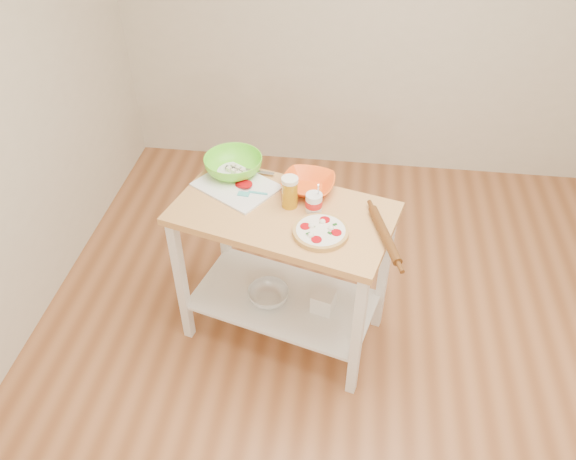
{
  "coord_description": "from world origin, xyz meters",
  "views": [
    {
      "loc": [
        -0.2,
        -1.8,
        2.63
      ],
      "look_at": [
        -0.49,
        0.41,
        0.75
      ],
      "focal_mm": 35.0,
      "sensor_mm": 36.0,
      "label": 1
    }
  ],
  "objects_px": {
    "pizza": "(321,231)",
    "orange_bowl": "(308,184)",
    "cutting_board": "(237,185)",
    "prep_island": "(283,249)",
    "shelf_glass_bowl": "(268,295)",
    "shelf_bin": "(323,301)",
    "yogurt_tub": "(314,203)",
    "knife": "(243,170)",
    "green_bowl": "(233,165)",
    "beer_pint": "(290,192)",
    "rolling_pin": "(385,235)",
    "spatula": "(251,193)"
  },
  "relations": [
    {
      "from": "knife",
      "to": "shelf_bin",
      "type": "height_order",
      "value": "knife"
    },
    {
      "from": "prep_island",
      "to": "rolling_pin",
      "type": "relative_size",
      "value": 3.11
    },
    {
      "from": "orange_bowl",
      "to": "green_bowl",
      "type": "height_order",
      "value": "green_bowl"
    },
    {
      "from": "yogurt_tub",
      "to": "orange_bowl",
      "type": "bearing_deg",
      "value": 104.52
    },
    {
      "from": "shelf_bin",
      "to": "prep_island",
      "type": "bearing_deg",
      "value": 168.77
    },
    {
      "from": "prep_island",
      "to": "cutting_board",
      "type": "bearing_deg",
      "value": 146.97
    },
    {
      "from": "prep_island",
      "to": "green_bowl",
      "type": "distance_m",
      "value": 0.52
    },
    {
      "from": "orange_bowl",
      "to": "shelf_glass_bowl",
      "type": "distance_m",
      "value": 0.7
    },
    {
      "from": "beer_pint",
      "to": "rolling_pin",
      "type": "bearing_deg",
      "value": -22.15
    },
    {
      "from": "green_bowl",
      "to": "orange_bowl",
      "type": "bearing_deg",
      "value": -13.73
    },
    {
      "from": "spatula",
      "to": "pizza",
      "type": "bearing_deg",
      "value": -28.21
    },
    {
      "from": "prep_island",
      "to": "knife",
      "type": "distance_m",
      "value": 0.49
    },
    {
      "from": "cutting_board",
      "to": "prep_island",
      "type": "bearing_deg",
      "value": -1.15
    },
    {
      "from": "pizza",
      "to": "yogurt_tub",
      "type": "height_order",
      "value": "yogurt_tub"
    },
    {
      "from": "cutting_board",
      "to": "rolling_pin",
      "type": "height_order",
      "value": "rolling_pin"
    },
    {
      "from": "beer_pint",
      "to": "rolling_pin",
      "type": "xyz_separation_m",
      "value": [
        0.47,
        -0.19,
        -0.06
      ]
    },
    {
      "from": "rolling_pin",
      "to": "shelf_glass_bowl",
      "type": "height_order",
      "value": "rolling_pin"
    },
    {
      "from": "shelf_glass_bowl",
      "to": "shelf_bin",
      "type": "relative_size",
      "value": 1.99
    },
    {
      "from": "beer_pint",
      "to": "orange_bowl",
      "type": "bearing_deg",
      "value": 62.18
    },
    {
      "from": "rolling_pin",
      "to": "spatula",
      "type": "bearing_deg",
      "value": 159.9
    },
    {
      "from": "prep_island",
      "to": "rolling_pin",
      "type": "bearing_deg",
      "value": -16.44
    },
    {
      "from": "knife",
      "to": "rolling_pin",
      "type": "relative_size",
      "value": 0.7
    },
    {
      "from": "knife",
      "to": "beer_pint",
      "type": "relative_size",
      "value": 1.63
    },
    {
      "from": "orange_bowl",
      "to": "spatula",
      "type": "bearing_deg",
      "value": -162.15
    },
    {
      "from": "knife",
      "to": "prep_island",
      "type": "bearing_deg",
      "value": -41.39
    },
    {
      "from": "prep_island",
      "to": "yogurt_tub",
      "type": "distance_m",
      "value": 0.34
    },
    {
      "from": "cutting_board",
      "to": "knife",
      "type": "distance_m",
      "value": 0.13
    },
    {
      "from": "beer_pint",
      "to": "rolling_pin",
      "type": "relative_size",
      "value": 0.43
    },
    {
      "from": "spatula",
      "to": "green_bowl",
      "type": "xyz_separation_m",
      "value": [
        -0.13,
        0.19,
        0.03
      ]
    },
    {
      "from": "shelf_glass_bowl",
      "to": "orange_bowl",
      "type": "bearing_deg",
      "value": 47.78
    },
    {
      "from": "shelf_bin",
      "to": "yogurt_tub",
      "type": "bearing_deg",
      "value": 141.18
    },
    {
      "from": "knife",
      "to": "orange_bowl",
      "type": "height_order",
      "value": "orange_bowl"
    },
    {
      "from": "orange_bowl",
      "to": "rolling_pin",
      "type": "relative_size",
      "value": 0.7
    },
    {
      "from": "shelf_bin",
      "to": "beer_pint",
      "type": "bearing_deg",
      "value": 155.89
    },
    {
      "from": "orange_bowl",
      "to": "prep_island",
      "type": "bearing_deg",
      "value": -118.81
    },
    {
      "from": "spatula",
      "to": "shelf_bin",
      "type": "bearing_deg",
      "value": -13.92
    },
    {
      "from": "rolling_pin",
      "to": "shelf_glass_bowl",
      "type": "bearing_deg",
      "value": 167.49
    },
    {
      "from": "knife",
      "to": "green_bowl",
      "type": "height_order",
      "value": "green_bowl"
    },
    {
      "from": "yogurt_tub",
      "to": "shelf_glass_bowl",
      "type": "xyz_separation_m",
      "value": [
        -0.24,
        -0.04,
        -0.65
      ]
    },
    {
      "from": "spatula",
      "to": "green_bowl",
      "type": "bearing_deg",
      "value": 130.09
    },
    {
      "from": "pizza",
      "to": "beer_pint",
      "type": "distance_m",
      "value": 0.27
    },
    {
      "from": "orange_bowl",
      "to": "shelf_glass_bowl",
      "type": "bearing_deg",
      "value": -132.22
    },
    {
      "from": "knife",
      "to": "shelf_glass_bowl",
      "type": "relative_size",
      "value": 1.16
    },
    {
      "from": "orange_bowl",
      "to": "beer_pint",
      "type": "distance_m",
      "value": 0.17
    },
    {
      "from": "cutting_board",
      "to": "green_bowl",
      "type": "height_order",
      "value": "green_bowl"
    },
    {
      "from": "pizza",
      "to": "spatula",
      "type": "bearing_deg",
      "value": 145.98
    },
    {
      "from": "orange_bowl",
      "to": "shelf_bin",
      "type": "xyz_separation_m",
      "value": [
        0.12,
        -0.24,
        -0.61
      ]
    },
    {
      "from": "cutting_board",
      "to": "green_bowl",
      "type": "bearing_deg",
      "value": 140.82
    },
    {
      "from": "rolling_pin",
      "to": "beer_pint",
      "type": "bearing_deg",
      "value": 157.85
    },
    {
      "from": "pizza",
      "to": "orange_bowl",
      "type": "height_order",
      "value": "orange_bowl"
    }
  ]
}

